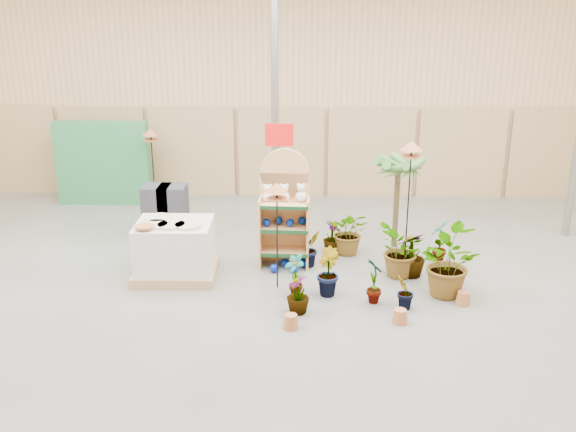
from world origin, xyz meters
The scene contains 25 objects.
room centered at (0.00, 0.91, 2.21)m, with size 15.20×12.10×4.70m.
display_shelf centered at (0.23, 1.99, 0.89)m, with size 0.84×0.55×1.96m.
teddy_bears centered at (0.25, 1.90, 1.24)m, with size 0.72×0.18×0.30m.
gazing_balls_shelf centered at (0.23, 1.88, 0.77)m, with size 0.72×0.25×0.14m.
gazing_balls_floor centered at (0.32, 1.67, 0.07)m, with size 0.63×0.39×0.15m.
pallet_stack centered at (-1.50, 1.36, 0.46)m, with size 1.32×1.11×0.95m.
charcoal_planters centered at (-2.03, 3.15, 0.50)m, with size 0.80×0.50×1.00m.
trellis_stock centered at (-3.80, 5.20, 0.90)m, with size 2.00×0.30×1.80m, color #287540.
offer_sign centered at (0.10, 2.98, 1.57)m, with size 0.50×0.08×2.20m.
bird_table_front centered at (0.15, 0.99, 1.56)m, with size 0.34×0.34×1.69m.
bird_table_right centered at (2.20, 1.66, 2.03)m, with size 0.34×0.34×2.18m.
bird_table_back centered at (-2.61, 4.73, 1.62)m, with size 0.34×0.34×1.75m.
palm centered at (2.18, 2.81, 1.51)m, with size 0.70×0.70×1.76m.
potted_plant_0 centered at (0.43, 0.70, 0.34)m, with size 0.36×0.24×0.68m, color #3F7431.
potted_plant_1 centered at (0.91, 0.78, 0.36)m, with size 0.40×0.32×0.73m, color #3F7431.
potted_plant_2 centered at (2.11, 1.45, 0.45)m, with size 0.81×0.70×0.90m, color #3F7431.
potted_plant_3 centered at (2.29, 1.50, 0.37)m, with size 0.42×0.42×0.74m, color #3F7431.
potted_plant_4 centered at (2.85, 2.13, 0.38)m, with size 0.40×0.27×0.77m, color #3F7431.
potted_plant_5 centered at (0.66, 1.85, 0.32)m, with size 0.35×0.28×0.64m, color #3F7431.
potted_plant_6 centered at (1.34, 2.43, 0.40)m, with size 0.72×0.63×0.80m, color #3F7431.
potted_plant_7 centered at (0.48, 0.16, 0.29)m, with size 0.33×0.33×0.58m, color #3F7431.
potted_plant_8 centered at (1.60, 0.50, 0.36)m, with size 0.38×0.26×0.72m, color #3F7431.
potted_plant_9 centered at (2.01, 0.31, 0.27)m, with size 0.30×0.24×0.54m, color #3F7431.
potted_plant_10 centered at (2.66, 0.83, 0.52)m, with size 0.94×0.82×1.05m, color #3F7431.
potted_plant_11 centered at (1.04, 2.47, 0.29)m, with size 0.32×0.32×0.58m, color #3F7431.
Camera 1 is at (0.61, -8.07, 4.25)m, focal length 40.00 mm.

